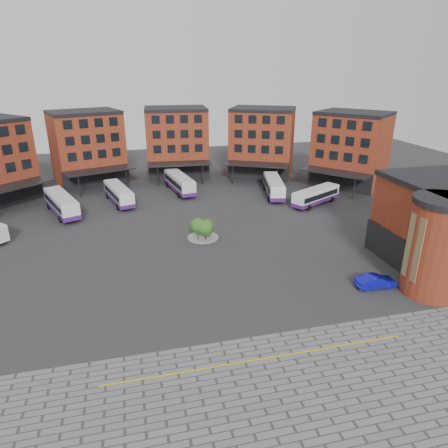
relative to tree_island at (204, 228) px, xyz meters
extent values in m
plane|color=#28282B|center=(-2.03, -11.51, -1.74)|extent=(160.00, 160.00, 0.00)
cube|color=slate|center=(-0.03, -33.51, -1.73)|extent=(50.00, 22.00, 0.02)
cube|color=gold|center=(-0.03, -25.51, -1.71)|extent=(26.00, 0.15, 0.02)
cube|color=black|center=(-30.24, 21.81, 0.26)|extent=(10.00, 9.07, 4.00)
cube|color=black|center=(-28.67, 20.07, 2.26)|extent=(12.61, 11.97, 0.25)
cylinder|color=black|center=(-24.08, 21.77, 0.26)|extent=(0.20, 0.20, 4.00)
cube|color=maroon|center=(-17.34, 34.93, 5.26)|extent=(15.55, 13.69, 14.00)
cube|color=black|center=(-15.76, 30.34, 0.26)|extent=(12.45, 4.71, 4.00)
cube|color=black|center=(-17.34, 34.93, 12.56)|extent=(15.65, 13.97, 0.60)
cube|color=black|center=(-15.69, 30.16, 7.46)|extent=(10.87, 3.87, 8.00)
cube|color=black|center=(-14.99, 28.12, 2.26)|extent=(13.72, 8.39, 0.25)
cylinder|color=black|center=(-18.71, 24.94, 0.26)|extent=(0.20, 0.20, 4.00)
cylinder|color=black|center=(-10.10, 27.90, 0.26)|extent=(0.20, 0.20, 4.00)
cube|color=maroon|center=(1.24, 37.38, 5.26)|extent=(13.67, 10.88, 14.00)
cube|color=black|center=(0.91, 32.54, 0.26)|extent=(13.00, 1.41, 4.00)
cube|color=black|center=(1.24, 37.38, 12.56)|extent=(13.69, 11.18, 0.60)
cube|color=black|center=(0.89, 32.34, 7.46)|extent=(11.42, 0.95, 8.00)
cube|color=black|center=(0.74, 30.19, 2.26)|extent=(13.28, 5.30, 0.25)
cylinder|color=black|center=(-3.92, 28.72, 0.26)|extent=(0.20, 0.20, 4.00)
cylinder|color=black|center=(5.15, 28.08, 0.26)|extent=(0.20, 0.20, 4.00)
cube|color=maroon|center=(19.30, 32.37, 5.26)|extent=(16.12, 14.81, 14.00)
cube|color=black|center=(17.10, 28.05, 0.26)|extent=(11.81, 6.35, 4.00)
cube|color=black|center=(19.30, 32.37, 12.56)|extent=(16.26, 15.08, 0.60)
cube|color=black|center=(17.01, 27.87, 7.46)|extent=(10.26, 5.33, 8.00)
cube|color=black|center=(16.03, 25.95, 2.26)|extent=(13.58, 9.82, 0.25)
cylinder|color=black|center=(11.16, 26.41, 0.26)|extent=(0.20, 0.20, 4.00)
cylinder|color=black|center=(19.27, 22.28, 0.26)|extent=(0.20, 0.20, 4.00)
cube|color=maroon|center=(33.97, 20.70, 5.26)|extent=(16.02, 16.39, 14.00)
cube|color=black|center=(30.25, 17.58, 0.26)|extent=(8.74, 10.28, 4.00)
cube|color=black|center=(33.97, 20.70, 12.56)|extent=(16.25, 16.58, 0.60)
cube|color=black|center=(30.10, 17.46, 7.46)|extent=(7.47, 8.86, 8.00)
cube|color=black|center=(28.45, 16.07, 2.26)|extent=(11.73, 12.79, 0.25)
cylinder|color=black|center=(24.15, 18.40, 0.26)|extent=(0.20, 0.20, 4.00)
cylinder|color=black|center=(30.00, 11.43, 0.26)|extent=(0.20, 0.20, 4.00)
cube|color=black|center=(20.87, -13.51, 0.26)|extent=(0.40, 12.00, 4.00)
cylinder|color=maroon|center=(20.97, -19.51, 3.26)|extent=(6.00, 6.00, 10.00)
cylinder|color=black|center=(20.97, -19.51, 8.56)|extent=(6.40, 6.40, 0.60)
cube|color=red|center=(18.07, -19.51, 3.76)|extent=(0.12, 2.20, 7.00)
cylinder|color=gray|center=(-0.03, 0.49, -1.68)|extent=(4.40, 4.40, 0.12)
cylinder|color=#332114|center=(-0.83, -0.11, -0.95)|extent=(0.14, 0.14, 1.58)
sphere|color=#22511B|center=(-0.83, -0.11, 0.47)|extent=(2.14, 2.14, 2.14)
sphere|color=#22511B|center=(-0.63, -0.26, 0.00)|extent=(1.50, 1.50, 1.50)
cylinder|color=#332114|center=(0.77, 1.09, -1.17)|extent=(0.14, 0.14, 1.14)
sphere|color=#22511B|center=(0.77, 1.09, -0.14)|extent=(1.86, 1.86, 1.86)
sphere|color=#22511B|center=(0.97, 0.94, -0.48)|extent=(1.31, 1.31, 1.31)
cylinder|color=#332114|center=(0.17, -0.51, -1.05)|extent=(0.14, 0.14, 1.38)
sphere|color=#22511B|center=(0.17, -0.51, 0.19)|extent=(2.25, 2.25, 2.25)
sphere|color=#22511B|center=(0.37, -0.66, -0.22)|extent=(1.57, 1.57, 1.57)
cylinder|color=black|center=(-27.43, 5.98, -1.28)|extent=(0.86, 0.81, 0.91)
cube|color=silver|center=(-20.67, 15.57, 0.18)|extent=(6.87, 12.04, 2.64)
cube|color=black|center=(-20.67, 15.57, 0.37)|extent=(6.57, 11.17, 1.03)
cube|color=silver|center=(-20.67, 15.57, 1.55)|extent=(6.59, 11.55, 0.13)
cube|color=black|center=(-22.81, 21.00, 0.42)|extent=(2.18, 0.95, 1.19)
cube|color=#4C1970|center=(-20.67, 15.57, -0.77)|extent=(6.92, 12.09, 0.76)
cylinder|color=black|center=(-23.32, 18.61, -1.20)|extent=(0.70, 1.12, 1.08)
cylinder|color=black|center=(-20.80, 19.60, -1.20)|extent=(0.70, 1.12, 1.08)
cylinder|color=black|center=(-20.53, 11.54, -1.20)|extent=(0.70, 1.12, 1.08)
cylinder|color=black|center=(-18.02, 12.53, -1.20)|extent=(0.70, 1.12, 1.08)
cube|color=white|center=(-11.60, 19.26, 0.05)|extent=(5.35, 11.32, 2.46)
cube|color=black|center=(-11.60, 19.26, 0.22)|extent=(5.17, 10.49, 0.95)
cube|color=silver|center=(-11.60, 19.26, 1.33)|extent=(5.14, 10.87, 0.12)
cube|color=black|center=(-13.03, 24.49, 0.27)|extent=(2.09, 0.68, 1.11)
cube|color=#4C1970|center=(-11.60, 19.26, -0.83)|extent=(5.40, 11.37, 0.70)
cylinder|color=black|center=(-13.74, 22.33, -1.23)|extent=(0.56, 1.05, 1.00)
cylinder|color=black|center=(-11.32, 23.00, -1.23)|extent=(0.56, 1.05, 1.00)
cylinder|color=black|center=(-11.87, 15.51, -1.23)|extent=(0.56, 1.05, 1.00)
cylinder|color=black|center=(-9.45, 16.18, -1.23)|extent=(0.56, 1.05, 1.00)
cube|color=silver|center=(-0.23, 23.59, 0.17)|extent=(4.70, 12.08, 2.63)
cube|color=black|center=(-0.23, 23.59, 0.35)|extent=(4.60, 11.16, 1.02)
cube|color=silver|center=(-0.23, 23.59, 1.53)|extent=(4.52, 11.60, 0.13)
cube|color=black|center=(-1.24, 29.29, 0.41)|extent=(2.26, 0.52, 1.18)
cube|color=#4C1970|center=(-0.23, 23.59, -0.77)|extent=(4.75, 12.13, 0.75)
cylinder|color=black|center=(-2.21, 27.07, -1.20)|extent=(0.50, 1.11, 1.07)
cylinder|color=black|center=(0.43, 27.54, -1.20)|extent=(0.50, 1.11, 1.07)
cylinder|color=black|center=(-0.89, 19.63, -1.20)|extent=(0.50, 1.11, 1.07)
cylinder|color=black|center=(1.75, 20.10, -1.20)|extent=(0.50, 1.11, 1.07)
cube|color=white|center=(16.62, 17.00, 0.12)|extent=(5.07, 11.81, 2.57)
cube|color=black|center=(16.62, 17.00, 0.30)|extent=(4.93, 10.93, 0.99)
cube|color=silver|center=(16.62, 17.00, 1.46)|extent=(4.87, 11.34, 0.13)
cube|color=black|center=(17.85, 22.53, 0.36)|extent=(2.20, 0.60, 1.15)
cube|color=#4C1970|center=(16.62, 17.00, -0.79)|extent=(5.12, 11.86, 0.73)
cylinder|color=black|center=(16.15, 20.89, -1.21)|extent=(0.54, 1.09, 1.05)
cylinder|color=black|center=(18.70, 20.31, -1.21)|extent=(0.54, 1.09, 1.05)
cylinder|color=black|center=(14.54, 13.69, -1.21)|extent=(0.54, 1.09, 1.05)
cylinder|color=black|center=(17.09, 13.12, -1.21)|extent=(0.54, 1.09, 1.05)
cube|color=white|center=(21.94, 10.28, -0.04)|extent=(10.38, 7.08, 2.34)
cube|color=black|center=(21.94, 10.28, 0.13)|extent=(9.67, 6.73, 0.91)
cube|color=silver|center=(21.94, 10.28, 1.18)|extent=(9.97, 6.79, 0.11)
cube|color=black|center=(26.48, 12.72, 0.17)|extent=(1.07, 1.84, 1.05)
cube|color=#4C1970|center=(21.94, 10.28, -0.88)|extent=(10.44, 7.13, 0.67)
cylinder|color=black|center=(24.34, 12.92, -1.26)|extent=(0.98, 0.70, 0.96)
cylinder|color=black|center=(25.47, 10.82, -1.26)|extent=(0.98, 0.70, 0.96)
cylinder|color=black|center=(18.42, 9.74, -1.26)|extent=(0.98, 0.70, 0.96)
cylinder|color=black|center=(19.55, 7.63, -1.26)|extent=(0.98, 0.70, 0.96)
imported|color=#0D0FB0|center=(15.87, -17.36, -1.00)|extent=(4.53, 1.80, 1.47)
camera|label=1|loc=(-9.30, -50.75, 20.98)|focal=32.00mm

